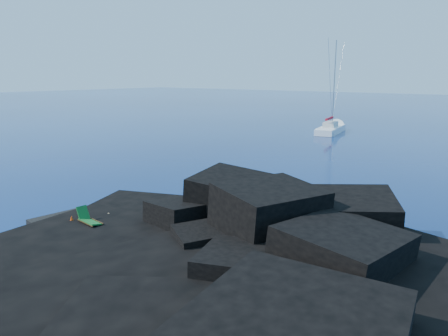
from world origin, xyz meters
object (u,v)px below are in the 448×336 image
(sailboat, at_px, (331,133))
(sunbather, at_px, (104,213))
(marker_cone, at_px, (72,220))
(deck_chair, at_px, (90,218))

(sailboat, distance_m, sunbather, 48.79)
(sunbather, distance_m, marker_cone, 2.14)
(sailboat, height_order, sunbather, sailboat)
(marker_cone, bearing_deg, deck_chair, 15.80)
(deck_chair, relative_size, marker_cone, 3.18)
(sailboat, relative_size, deck_chair, 7.99)
(deck_chair, bearing_deg, sunbather, 128.72)
(deck_chair, xyz_separation_m, sunbather, (-1.15, 1.77, -0.43))
(sailboat, bearing_deg, marker_cone, -94.28)
(sailboat, xyz_separation_m, marker_cone, (7.06, -50.39, 0.63))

